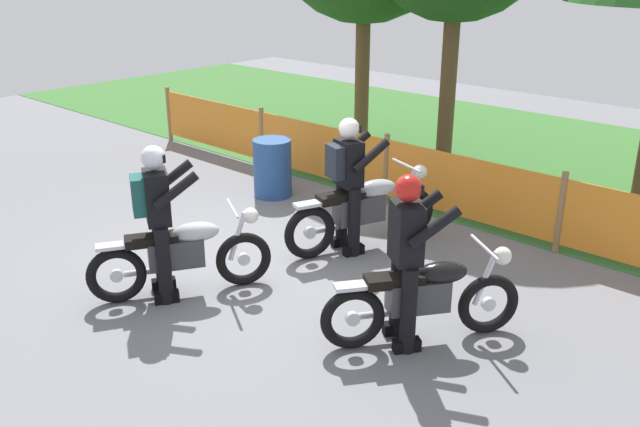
{
  "coord_description": "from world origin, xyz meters",
  "views": [
    {
      "loc": [
        5.77,
        -4.93,
        3.53
      ],
      "look_at": [
        1.17,
        0.08,
        0.9
      ],
      "focal_mm": 38.37,
      "sensor_mm": 36.0,
      "label": 1
    }
  ],
  "objects_px": {
    "motorcycle_trailing": "(424,297)",
    "rider_third": "(348,178)",
    "rider_trailing": "(407,255)",
    "rider_lead": "(158,214)",
    "motorcycle_lead": "(182,255)",
    "motorcycle_third": "(363,211)",
    "oil_drum": "(272,168)"
  },
  "relations": [
    {
      "from": "rider_third",
      "to": "oil_drum",
      "type": "bearing_deg",
      "value": 90.42
    },
    {
      "from": "motorcycle_trailing",
      "to": "rider_trailing",
      "type": "bearing_deg",
      "value": -179.43
    },
    {
      "from": "motorcycle_lead",
      "to": "motorcycle_trailing",
      "type": "height_order",
      "value": "motorcycle_lead"
    },
    {
      "from": "motorcycle_lead",
      "to": "rider_lead",
      "type": "relative_size",
      "value": 1.05
    },
    {
      "from": "rider_trailing",
      "to": "oil_drum",
      "type": "distance_m",
      "value": 4.51
    },
    {
      "from": "motorcycle_trailing",
      "to": "motorcycle_third",
      "type": "distance_m",
      "value": 2.26
    },
    {
      "from": "motorcycle_trailing",
      "to": "motorcycle_lead",
      "type": "bearing_deg",
      "value": 146.63
    },
    {
      "from": "rider_lead",
      "to": "oil_drum",
      "type": "height_order",
      "value": "rider_lead"
    },
    {
      "from": "rider_trailing",
      "to": "rider_third",
      "type": "distance_m",
      "value": 2.21
    },
    {
      "from": "motorcycle_trailing",
      "to": "oil_drum",
      "type": "distance_m",
      "value": 4.51
    },
    {
      "from": "rider_trailing",
      "to": "rider_third",
      "type": "height_order",
      "value": "same"
    },
    {
      "from": "motorcycle_third",
      "to": "rider_trailing",
      "type": "height_order",
      "value": "rider_trailing"
    },
    {
      "from": "oil_drum",
      "to": "rider_trailing",
      "type": "bearing_deg",
      "value": -27.63
    },
    {
      "from": "motorcycle_lead",
      "to": "rider_third",
      "type": "distance_m",
      "value": 2.21
    },
    {
      "from": "motorcycle_trailing",
      "to": "rider_trailing",
      "type": "height_order",
      "value": "rider_trailing"
    },
    {
      "from": "motorcycle_third",
      "to": "rider_lead",
      "type": "xyz_separation_m",
      "value": [
        -0.76,
        -2.49,
        0.46
      ]
    },
    {
      "from": "rider_third",
      "to": "oil_drum",
      "type": "xyz_separation_m",
      "value": [
        -2.17,
        0.8,
        -0.51
      ]
    },
    {
      "from": "rider_trailing",
      "to": "rider_third",
      "type": "relative_size",
      "value": 1.0
    },
    {
      "from": "motorcycle_trailing",
      "to": "rider_third",
      "type": "relative_size",
      "value": 0.99
    },
    {
      "from": "motorcycle_trailing",
      "to": "motorcycle_third",
      "type": "height_order",
      "value": "motorcycle_third"
    },
    {
      "from": "motorcycle_third",
      "to": "rider_lead",
      "type": "distance_m",
      "value": 2.64
    },
    {
      "from": "motorcycle_trailing",
      "to": "rider_lead",
      "type": "xyz_separation_m",
      "value": [
        -2.58,
        -1.15,
        0.5
      ]
    },
    {
      "from": "rider_trailing",
      "to": "oil_drum",
      "type": "bearing_deg",
      "value": 97.83
    },
    {
      "from": "motorcycle_trailing",
      "to": "rider_lead",
      "type": "distance_m",
      "value": 2.87
    },
    {
      "from": "rider_lead",
      "to": "rider_trailing",
      "type": "relative_size",
      "value": 1.0
    },
    {
      "from": "rider_lead",
      "to": "rider_trailing",
      "type": "distance_m",
      "value": 2.67
    },
    {
      "from": "motorcycle_third",
      "to": "rider_third",
      "type": "relative_size",
      "value": 1.21
    },
    {
      "from": "rider_third",
      "to": "oil_drum",
      "type": "distance_m",
      "value": 2.37
    },
    {
      "from": "motorcycle_lead",
      "to": "oil_drum",
      "type": "xyz_separation_m",
      "value": [
        -1.6,
        2.88,
        -0.02
      ]
    },
    {
      "from": "rider_trailing",
      "to": "rider_lead",
      "type": "bearing_deg",
      "value": 147.29
    },
    {
      "from": "motorcycle_lead",
      "to": "rider_third",
      "type": "xyz_separation_m",
      "value": [
        0.57,
        2.08,
        0.49
      ]
    },
    {
      "from": "rider_lead",
      "to": "rider_third",
      "type": "height_order",
      "value": "same"
    }
  ]
}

